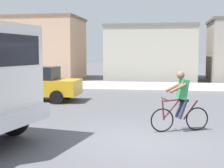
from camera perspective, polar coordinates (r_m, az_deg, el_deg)
ground_plane at (r=8.56m, az=5.20°, el=-9.74°), size 120.00×120.00×0.00m
sidewalk_far at (r=21.02m, az=7.77°, el=-0.49°), size 80.00×5.00×0.16m
cyclist at (r=9.54m, az=11.78°, el=-2.96°), size 1.64×0.71×1.72m
car_red_near at (r=15.72m, az=-13.09°, el=0.12°), size 4.03×1.94×1.60m
building_corner_left at (r=30.17m, az=-15.04°, el=6.04°), size 10.26×5.33×5.28m
building_mid_block at (r=28.20m, az=6.92°, el=5.35°), size 7.14×7.52×4.40m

